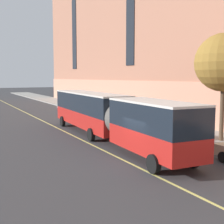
% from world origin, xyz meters
% --- Properties ---
extents(ground_plane, '(260.00, 260.00, 0.00)m').
position_xyz_m(ground_plane, '(0.00, 0.00, 0.00)').
color(ground_plane, '#38383A').
extents(sidewalk, '(5.25, 160.00, 0.15)m').
position_xyz_m(sidewalk, '(8.88, 3.00, 0.07)').
color(sidewalk, '#9E9B93').
rests_on(sidewalk, ground).
extents(city_bus, '(3.51, 20.35, 3.52)m').
position_xyz_m(city_bus, '(1.16, 6.44, 2.05)').
color(city_bus, red).
rests_on(city_bus, ground).
extents(parked_car_green_1, '(2.05, 4.34, 1.56)m').
position_xyz_m(parked_car_green_1, '(5.05, 6.91, 0.78)').
color(parked_car_green_1, '#23603D').
rests_on(parked_car_green_1, ground).
extents(parked_car_silver_2, '(1.98, 4.27, 1.56)m').
position_xyz_m(parked_car_silver_2, '(5.07, 27.15, 0.78)').
color(parked_car_silver_2, '#B7B7BC').
rests_on(parked_car_silver_2, ground).
extents(street_tree_mid_block, '(4.26, 4.26, 7.90)m').
position_xyz_m(street_tree_mid_block, '(8.40, 1.92, 5.90)').
color(street_tree_mid_block, brown).
rests_on(street_tree_mid_block, sidewalk).
extents(lane_centerline, '(0.16, 140.00, 0.01)m').
position_xyz_m(lane_centerline, '(-0.54, 3.00, 0.00)').
color(lane_centerline, '#E0D66B').
rests_on(lane_centerline, ground).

